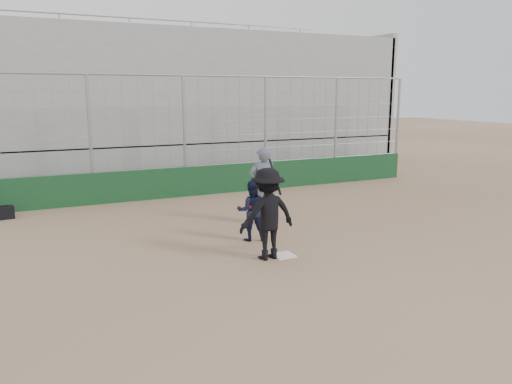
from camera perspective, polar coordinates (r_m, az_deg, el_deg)
name	(u,v)px	position (r m, az deg, el deg)	size (l,w,h in m)	color
ground	(284,256)	(10.86, 3.17, -7.29)	(90.00, 90.00, 0.00)	brown
home_plate	(284,255)	(10.85, 3.17, -7.23)	(0.44, 0.44, 0.02)	white
backstop	(185,168)	(16.96, -8.07, 2.74)	(18.10, 0.25, 4.04)	#11361B
bleachers	(149,105)	(21.57, -12.17, 9.66)	(20.25, 6.70, 6.98)	gray
batter_at_plate	(267,214)	(10.43, 1.32, -2.50)	(1.30, 0.83, 2.07)	black
catcher_crouched	(252,220)	(11.79, -0.50, -3.25)	(0.85, 0.75, 1.00)	black
umpire	(263,189)	(13.24, 0.79, 0.31)	(0.75, 0.49, 1.86)	#525A69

